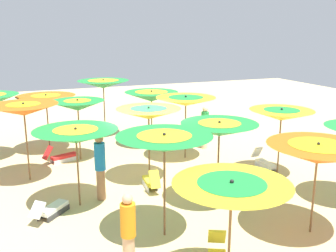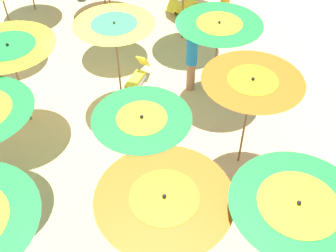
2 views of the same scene
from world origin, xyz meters
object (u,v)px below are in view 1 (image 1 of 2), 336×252
Objects in this scene: lounger_1 at (51,209)px; beachgoer_2 at (205,127)px; beach_umbrella_1 at (281,115)px; beach_umbrella_12 at (76,136)px; beach_umbrella_3 at (151,96)px; beach_umbrella_4 at (103,84)px; beach_umbrella_10 at (231,191)px; beachgoer_0 at (128,232)px; lounger_2 at (62,156)px; beachgoer_1 at (100,165)px; beach_umbrella_7 at (149,114)px; beach_umbrella_6 at (219,129)px; beach_umbrella_11 at (164,143)px; beach_umbrella_13 at (24,110)px; lounger_0 at (265,163)px; beach_umbrella_5 at (318,154)px; beach_umbrella_8 at (78,106)px; beach_umbrella_2 at (186,101)px; beach_umbrella_9 at (46,101)px; lounger_3 at (151,182)px.

lounger_1 is 7.36m from beachgoer_2.
beach_umbrella_1 reaches higher than beach_umbrella_12.
beach_umbrella_3 is 0.90× the size of beach_umbrella_4.
beach_umbrella_10 is 2.24m from beachgoer_0.
beachgoer_2 reaches higher than lounger_2.
beach_umbrella_7 is at bearing -107.82° from beachgoer_1.
beach_umbrella_1 is 0.97× the size of beach_umbrella_6.
beach_umbrella_6 is 2.24m from beach_umbrella_11.
beach_umbrella_12 is 2.71m from beach_umbrella_13.
beach_umbrella_3 is at bearing 169.18° from beach_umbrella_10.
beach_umbrella_13 reaches higher than beach_umbrella_10.
beachgoer_1 is at bearing -85.14° from lounger_0.
beach_umbrella_8 is at bearing -150.14° from beach_umbrella_5.
lounger_2 is (-3.82, -0.04, -1.73)m from beach_umbrella_12.
beach_umbrella_2 reaches higher than beach_umbrella_8.
beachgoer_0 reaches higher than lounger_2.
lounger_1 is (4.24, -1.41, -1.81)m from beach_umbrella_8.
beach_umbrella_9 is (-8.85, -5.13, 0.06)m from beach_umbrella_5.
lounger_0 is 7.19m from lounger_1.
beach_umbrella_10 is at bearing -10.82° from beach_umbrella_3.
lounger_2 is 0.79× the size of beachgoer_0.
beach_umbrella_11 is (1.09, -1.96, 0.13)m from beach_umbrella_6.
beach_umbrella_9 is at bearing -166.20° from beach_umbrella_11.
beach_umbrella_7 is at bearing -151.36° from beach_umbrella_5.
beach_umbrella_3 is at bearing 178.64° from beach_umbrella_6.
beach_umbrella_4 is at bearing 162.17° from beach_umbrella_12.
beachgoer_2 is (-4.63, 1.95, -1.18)m from beach_umbrella_6.
beach_umbrella_4 is at bearing -178.69° from beach_umbrella_7.
beach_umbrella_11 is at bearing -16.84° from beach_umbrella_3.
beach_umbrella_7 reaches higher than beach_umbrella_8.
beach_umbrella_10 is (3.37, -1.62, -0.11)m from beach_umbrella_6.
beach_umbrella_12 is 3.51m from beachgoer_0.
beach_umbrella_13 is at bearing -37.19° from beach_umbrella_4.
beach_umbrella_2 is 2.10m from beach_umbrella_3.
beach_umbrella_2 is at bearing -142.26° from beach_umbrella_1.
beach_umbrella_4 is 1.13× the size of beach_umbrella_8.
lounger_3 is (-0.45, -4.22, -1.78)m from beach_umbrella_1.
lounger_2 reaches higher than lounger_0.
lounger_0 is 0.62× the size of beachgoer_1.
beach_umbrella_3 is 5.51m from beachgoer_1.
beach_umbrella_6 is 3.94m from beachgoer_0.
beach_umbrella_11 is 2.79m from beach_umbrella_12.
beach_umbrella_8 is at bearing -148.23° from beach_umbrella_7.
beachgoer_0 is at bearing -55.78° from beach_umbrella_6.
beach_umbrella_7 is 3.46m from beach_umbrella_11.
beach_umbrella_5 is 8.36m from beach_umbrella_13.
beach_umbrella_1 reaches higher than lounger_2.
beach_umbrella_5 is at bearing 4.92° from beach_umbrella_2.
lounger_0 is 5.79m from beachgoer_1.
beach_umbrella_8 is (3.04, -1.59, -0.30)m from beach_umbrella_4.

